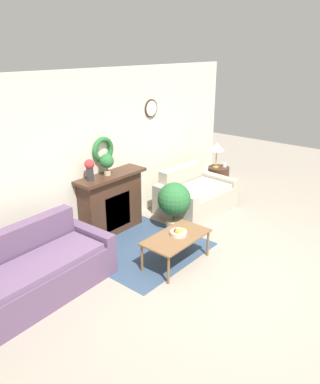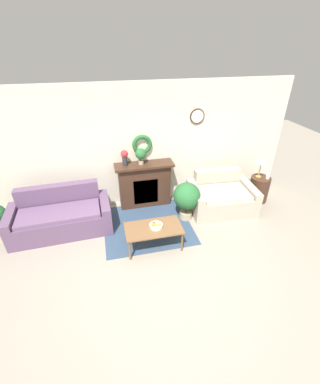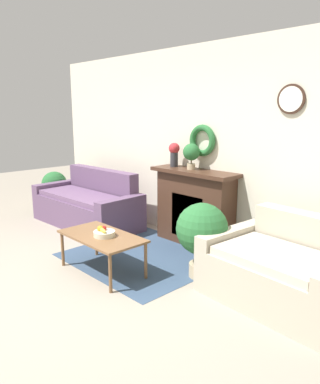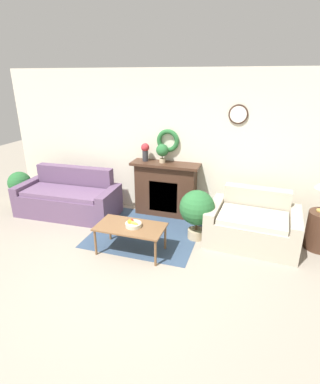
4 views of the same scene
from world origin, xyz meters
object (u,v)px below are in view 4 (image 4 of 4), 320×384
object	(u,v)px
fruit_bowl	(133,224)
potted_plant_floor_by_couch	(20,185)
fireplace	(166,189)
potted_plant_on_mantel	(162,151)
potted_plant_floor_by_loveseat	(197,209)
loveseat_right	(252,225)
vase_on_mantel_left	(145,151)
coffee_table	(130,228)
couch_left	(69,199)

from	to	relation	value
fruit_bowl	potted_plant_floor_by_couch	bearing A→B (deg)	161.67
fireplace	potted_plant_on_mantel	distance (m)	0.74
potted_plant_floor_by_loveseat	fireplace	bearing A→B (deg)	135.38
loveseat_right	potted_plant_on_mantel	bearing A→B (deg)	165.94
fireplace	potted_plant_on_mantel	xyz separation A→B (m)	(-0.06, -0.01, 0.74)
loveseat_right	vase_on_mantel_left	world-z (taller)	vase_on_mantel_left
coffee_table	couch_left	bearing A→B (deg)	151.55
potted_plant_floor_by_couch	coffee_table	bearing A→B (deg)	-18.57
fireplace	loveseat_right	bearing A→B (deg)	-19.06
potted_plant_on_mantel	coffee_table	bearing A→B (deg)	-91.73
couch_left	loveseat_right	world-z (taller)	couch_left
fireplace	potted_plant_on_mantel	world-z (taller)	potted_plant_on_mantel
couch_left	vase_on_mantel_left	xyz separation A→B (m)	(1.41, 0.56, 0.93)
couch_left	vase_on_mantel_left	distance (m)	1.78
loveseat_right	potted_plant_on_mantel	size ratio (longest dim) A/B	4.19
couch_left	fruit_bowl	world-z (taller)	couch_left
coffee_table	potted_plant_on_mantel	xyz separation A→B (m)	(0.04, 1.46, 0.87)
fruit_bowl	vase_on_mantel_left	size ratio (longest dim) A/B	0.72
potted_plant_on_mantel	potted_plant_floor_by_couch	bearing A→B (deg)	-170.53
potted_plant_on_mantel	potted_plant_floor_by_couch	size ratio (longest dim) A/B	0.48
potted_plant_floor_by_couch	potted_plant_on_mantel	bearing A→B (deg)	9.47
coffee_table	potted_plant_on_mantel	distance (m)	1.70
fruit_bowl	potted_plant_floor_by_loveseat	world-z (taller)	potted_plant_floor_by_loveseat
coffee_table	potted_plant_on_mantel	world-z (taller)	potted_plant_on_mantel
fruit_bowl	potted_plant_floor_by_loveseat	bearing A→B (deg)	41.19
loveseat_right	coffee_table	bearing A→B (deg)	-148.87
coffee_table	vase_on_mantel_left	xyz separation A→B (m)	(-0.30, 1.48, 0.84)
potted_plant_floor_by_couch	fireplace	bearing A→B (deg)	9.55
coffee_table	potted_plant_floor_by_loveseat	world-z (taller)	potted_plant_floor_by_loveseat
vase_on_mantel_left	potted_plant_floor_by_couch	world-z (taller)	vase_on_mantel_left
loveseat_right	potted_plant_floor_by_loveseat	distance (m)	0.94
coffee_table	vase_on_mantel_left	bearing A→B (deg)	101.36
coffee_table	potted_plant_on_mantel	size ratio (longest dim) A/B	2.94
fireplace	potted_plant_on_mantel	bearing A→B (deg)	-167.08
loveseat_right	coffee_table	xyz separation A→B (m)	(-1.76, -0.91, 0.10)
vase_on_mantel_left	fruit_bowl	bearing A→B (deg)	-77.04
fruit_bowl	potted_plant_floor_by_couch	distance (m)	3.09
couch_left	vase_on_mantel_left	bearing A→B (deg)	19.34
coffee_table	potted_plant_floor_by_couch	distance (m)	3.05
potted_plant_on_mantel	couch_left	bearing A→B (deg)	-162.87
fireplace	vase_on_mantel_left	world-z (taller)	vase_on_mantel_left
couch_left	fireplace	bearing A→B (deg)	14.65
loveseat_right	potted_plant_floor_by_couch	size ratio (longest dim) A/B	2.03
loveseat_right	coffee_table	size ratio (longest dim) A/B	1.43
fruit_bowl	potted_plant_on_mantel	size ratio (longest dim) A/B	0.69
potted_plant_on_mantel	fireplace	bearing A→B (deg)	12.92
potted_plant_floor_by_couch	couch_left	bearing A→B (deg)	-2.34
vase_on_mantel_left	fireplace	bearing A→B (deg)	-0.79
fireplace	potted_plant_on_mantel	size ratio (longest dim) A/B	3.65
potted_plant_floor_by_loveseat	vase_on_mantel_left	bearing A→B (deg)	146.99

